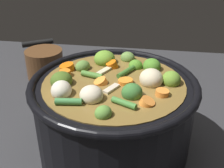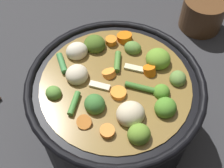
% 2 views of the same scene
% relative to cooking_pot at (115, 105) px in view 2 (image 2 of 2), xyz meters
% --- Properties ---
extents(ground_plane, '(1.10, 1.10, 0.00)m').
position_rel_cooking_pot_xyz_m(ground_plane, '(-0.00, -0.00, -0.08)').
color(ground_plane, '#2D2D30').
extents(cooking_pot, '(0.31, 0.31, 0.18)m').
position_rel_cooking_pot_xyz_m(cooking_pot, '(0.00, 0.00, 0.00)').
color(cooking_pot, black).
rests_on(cooking_pot, ground_plane).
extents(small_saucepan, '(0.18, 0.15, 0.08)m').
position_rel_cooking_pot_xyz_m(small_saucepan, '(0.28, 0.25, -0.04)').
color(small_saucepan, brown).
rests_on(small_saucepan, ground_plane).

